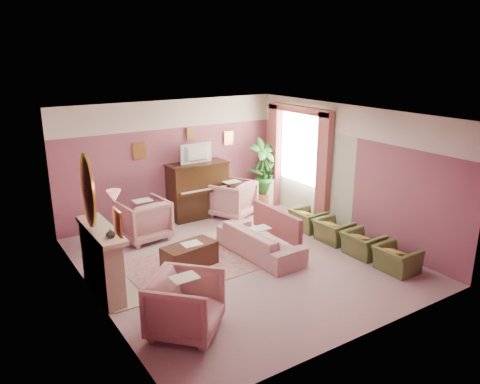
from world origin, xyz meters
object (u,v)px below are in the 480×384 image
piano (198,191)px  olive_chair_c (333,228)px  olive_chair_b (363,241)px  olive_chair_d (308,217)px  floral_armchair_right (232,197)px  side_table (265,191)px  sofa (260,236)px  floral_armchair_front (185,302)px  olive_chair_a (397,255)px  television (198,152)px  coffee_table (190,256)px  floral_armchair_left (143,218)px

piano → olive_chair_c: bearing=-60.9°
olive_chair_b → olive_chair_d: bearing=90.0°
floral_armchair_right → side_table: size_ratio=1.39×
sofa → olive_chair_d: (1.68, 0.52, -0.08)m
floral_armchair_front → floral_armchair_right: bearing=50.5°
olive_chair_a → olive_chair_d: (0.00, 2.46, 0.00)m
television → olive_chair_c: size_ratio=1.10×
coffee_table → floral_armchair_left: bearing=96.5°
sofa → floral_armchair_left: bearing=128.8°
floral_armchair_left → floral_armchair_right: bearing=5.4°
floral_armchair_right → olive_chair_d: 1.96m
piano → floral_armchair_left: piano is taller
floral_armchair_front → olive_chair_d: size_ratio=1.34×
television → sofa: size_ratio=0.41×
floral_armchair_front → olive_chair_b: size_ratio=1.34×
piano → floral_armchair_front: 4.90m
olive_chair_d → floral_armchair_left: bearing=155.7°
floral_armchair_right → olive_chair_c: (0.94, -2.52, -0.17)m
coffee_table → floral_armchair_right: floral_armchair_right is taller
sofa → floral_armchair_right: size_ratio=2.02×
floral_armchair_front → olive_chair_a: (4.09, -0.35, -0.17)m
olive_chair_b → olive_chair_c: same height
floral_armchair_left → floral_armchair_front: same height
piano → olive_chair_a: bearing=-70.3°
floral_armchair_right → olive_chair_b: 3.48m
piano → coffee_table: 2.82m
floral_armchair_left → olive_chair_b: 4.54m
sofa → floral_armchair_right: bearing=71.7°
olive_chair_c → side_table: bearing=84.9°
floral_armchair_left → floral_armchair_front: 3.69m
olive_chair_a → floral_armchair_right: bearing=102.7°
floral_armchair_left → olive_chair_c: size_ratio=1.34×
floral_armchair_right → olive_chair_d: bearing=-61.1°
floral_armchair_left → olive_chair_a: bearing=-50.2°
sofa → olive_chair_b: 2.02m
olive_chair_d → sofa: bearing=-162.8°
sofa → television: bearing=89.2°
coffee_table → olive_chair_d: olive_chair_d is taller
coffee_table → olive_chair_d: 3.10m
coffee_table → floral_armchair_front: floral_armchair_front is taller
olive_chair_d → side_table: 2.02m
television → olive_chair_d: size_ratio=1.10×
sofa → olive_chair_d: bearing=17.2°
olive_chair_a → olive_chair_c: size_ratio=1.00×
floral_armchair_right → floral_armchair_front: same height
piano → floral_armchair_left: bearing=-158.6°
television → olive_chair_b: 4.26m
floral_armchair_front → olive_chair_a: bearing=-4.8°
sofa → floral_armchair_front: size_ratio=2.02×
piano → side_table: bearing=-3.9°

